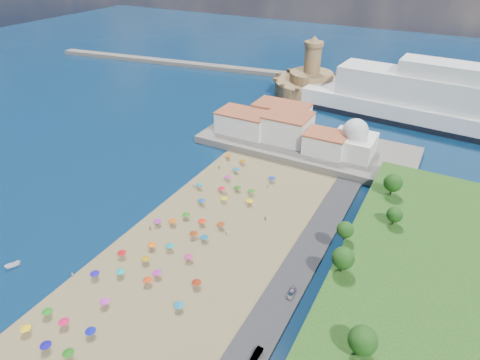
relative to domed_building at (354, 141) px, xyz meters
The scene contains 11 objects.
ground 77.60m from the domed_building, 112.91° to the right, with size 700.00×700.00×0.00m, color #071938.
terrace 21.44m from the domed_building, behind, with size 90.00×36.00×3.00m, color #59544C.
jetty 56.51m from the domed_building, 138.62° to the left, with size 18.00×70.00×2.40m, color #59544C.
breakwater 162.43m from the domed_building, 149.64° to the left, with size 200.00×7.00×2.60m, color #59544C.
waterfront_buildings 33.17m from the domed_building, behind, with size 57.00×29.00×11.00m.
domed_building is the anchor object (origin of this frame).
fortress 79.11m from the domed_building, 122.08° to the left, with size 40.00×40.00×32.40m.
beach_parasols 88.68m from the domed_building, 110.89° to the right, with size 32.36×115.50×2.20m.
beachgoers 73.42m from the domed_building, 115.79° to the right, with size 35.10×92.09×1.89m.
parked_cars 95.88m from the domed_building, 86.40° to the right, with size 2.21×36.30×1.37m.
hillside_trees 77.83m from the domed_building, 75.73° to the right, with size 18.06×108.63×7.55m.
Camera 1 is at (58.41, -75.44, 77.82)m, focal length 30.00 mm.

